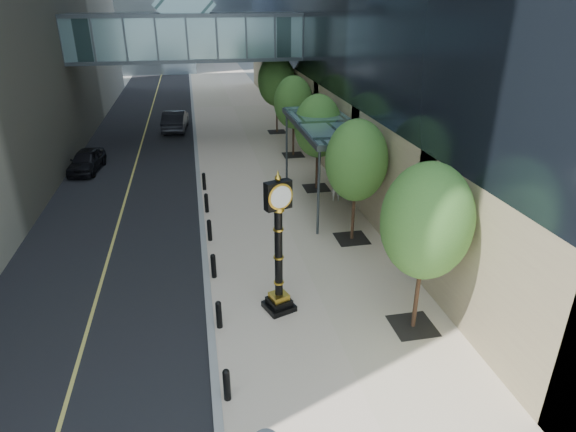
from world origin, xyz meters
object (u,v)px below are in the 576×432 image
object	(u,v)px
car_near	(87,161)
car_far	(175,120)
street_clock	(279,255)
pedestrian	(336,187)

from	to	relation	value
car_near	car_far	xyz separation A→B (m)	(5.34, 9.54, 0.14)
street_clock	car_near	xyz separation A→B (m)	(-9.23, 17.04, -1.51)
pedestrian	car_far	xyz separation A→B (m)	(-8.65, 17.39, 0.03)
pedestrian	car_far	bearing A→B (deg)	-46.26
street_clock	pedestrian	world-z (taller)	street_clock
street_clock	car_near	size ratio (longest dim) A/B	1.24
car_near	car_far	size ratio (longest dim) A/B	0.80
pedestrian	car_near	distance (m)	16.04
pedestrian	street_clock	bearing A→B (deg)	79.94
street_clock	car_near	world-z (taller)	street_clock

